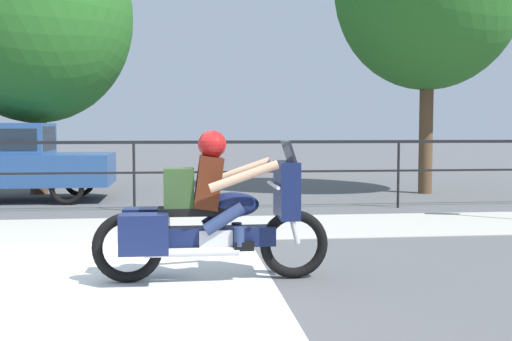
% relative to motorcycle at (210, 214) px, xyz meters
% --- Properties ---
extents(ground_plane, '(120.00, 120.00, 0.00)m').
position_rel_motorcycle_xyz_m(ground_plane, '(-1.17, 0.06, -0.69)').
color(ground_plane, '#565659').
extents(sidewalk_band, '(44.00, 2.40, 0.01)m').
position_rel_motorcycle_xyz_m(sidewalk_band, '(-1.17, 3.46, -0.68)').
color(sidewalk_band, '#B7B2A8').
rests_on(sidewalk_band, ground).
extents(crosswalk_band, '(3.48, 6.00, 0.01)m').
position_rel_motorcycle_xyz_m(crosswalk_band, '(-1.10, -0.14, -0.69)').
color(crosswalk_band, silver).
rests_on(crosswalk_band, ground).
extents(fence_railing, '(36.00, 0.05, 1.33)m').
position_rel_motorcycle_xyz_m(fence_railing, '(-1.17, 5.56, 0.35)').
color(fence_railing, black).
rests_on(fence_railing, ground).
extents(motorcycle, '(2.44, 0.76, 1.55)m').
position_rel_motorcycle_xyz_m(motorcycle, '(0.00, 0.00, 0.00)').
color(motorcycle, black).
rests_on(motorcycle, ground).
extents(parked_car, '(4.34, 1.77, 1.66)m').
position_rel_motorcycle_xyz_m(parked_car, '(-4.06, 7.57, 0.26)').
color(parked_car, '#284C84').
rests_on(parked_car, ground).
extents(tree_behind_car, '(4.51, 4.51, 6.64)m').
position_rel_motorcycle_xyz_m(tree_behind_car, '(-3.66, 9.12, 3.46)').
color(tree_behind_car, brown).
rests_on(tree_behind_car, ground).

